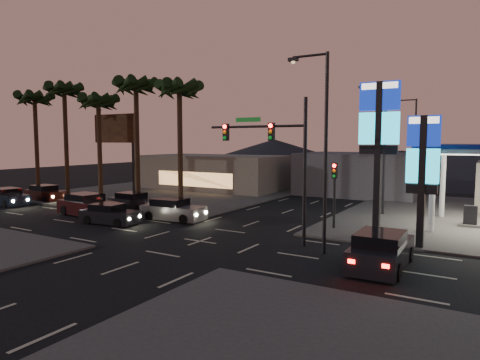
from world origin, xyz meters
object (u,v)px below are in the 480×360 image
Objects in this scene: traffic_signal_mast at (275,149)px; car_lane_a_front at (110,214)px; pylon_sign_tall at (379,128)px; pylon_sign_short at (423,161)px; car_lane_a_mid at (87,205)px; car_lane_b_mid at (133,202)px; car_lane_b_rear at (45,194)px; car_lane_b_front at (173,210)px; car_lane_a_rear at (8,197)px; suv_station at (381,251)px.

traffic_signal_mast is 1.84× the size of car_lane_a_front.
pylon_sign_short is (2.50, -1.00, -1.74)m from pylon_sign_tall.
car_lane_a_mid is 1.19× the size of car_lane_b_mid.
car_lane_b_front is at bearing -5.01° from car_lane_b_rear.
car_lane_a_mid is 7.12m from car_lane_b_front.
car_lane_a_rear is 1.02× the size of car_lane_b_rear.
car_lane_b_front is (2.88, 3.28, 0.08)m from car_lane_a_front.
pylon_sign_short is 22.73m from car_lane_b_mid.
pylon_sign_tall is 21.89m from car_lane_a_mid.
car_lane_b_front is 16.92m from car_lane_b_rear.
pylon_sign_short is 1.44× the size of car_lane_b_front.
car_lane_b_front is at bearing 48.68° from car_lane_a_front.
car_lane_a_mid reaches higher than car_lane_a_front.
car_lane_a_front is 0.86× the size of suv_station.
pylon_sign_tall is at bearing -1.98° from car_lane_b_mid.
car_lane_b_rear reaches higher than car_lane_a_front.
pylon_sign_tall is at bearing 36.52° from traffic_signal_mast.
pylon_sign_tall is 7.95m from suv_station.
traffic_signal_mast reaches higher than pylon_sign_short.
traffic_signal_mast reaches higher than car_lane_b_front.
car_lane_a_rear is 0.96× the size of suv_station.
suv_station is (18.45, -0.96, 0.13)m from car_lane_a_front.
traffic_signal_mast is 16.80m from car_lane_a_mid.
car_lane_a_mid is at bearing -18.63° from car_lane_b_rear.
traffic_signal_mast is at bearing -160.87° from pylon_sign_short.
traffic_signal_mast is 1.64× the size of car_lane_b_front.
car_lane_a_front is at bearing -60.87° from car_lane_b_mid.
pylon_sign_tall is 31.88m from car_lane_a_rear.
pylon_sign_short is 17.03m from car_lane_b_front.
car_lane_a_rear is at bearing -94.68° from car_lane_b_rear.
traffic_signal_mast is (-7.24, -2.51, 0.57)m from pylon_sign_short.
pylon_sign_tall reaches higher than car_lane_b_mid.
car_lane_b_rear is at bearing 161.37° from car_lane_a_mid.
car_lane_a_mid is at bearing 174.02° from suv_station.
car_lane_a_mid is 10.27m from car_lane_a_rear.
pylon_sign_tall reaches higher than car_lane_a_front.
car_lane_a_rear is (-14.26, 1.29, 0.07)m from car_lane_a_front.
car_lane_b_mid is at bearing 164.03° from suv_station.
pylon_sign_short reaches higher than car_lane_b_front.
car_lane_a_mid is at bearing 0.56° from car_lane_a_rear.
car_lane_b_front is (6.86, 1.89, -0.06)m from car_lane_a_mid.
car_lane_b_rear is at bearing 85.32° from car_lane_a_rear.
pylon_sign_short is at bearing 19.13° from traffic_signal_mast.
car_lane_a_rear is (-33.71, -2.16, -3.95)m from pylon_sign_short.
car_lane_a_mid is (-3.98, 1.39, 0.14)m from car_lane_a_front.
car_lane_b_front is 0.97× the size of suv_station.
car_lane_b_front is (-9.33, 2.34, -4.51)m from traffic_signal_mast.
car_lane_a_rear is (-26.47, 0.35, -4.52)m from traffic_signal_mast.
traffic_signal_mast reaches higher than suv_station.
traffic_signal_mast reaches higher than car_lane_a_rear.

